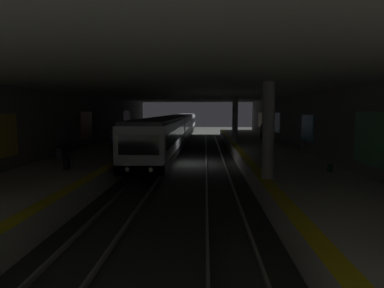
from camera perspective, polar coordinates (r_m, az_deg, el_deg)
name	(u,v)px	position (r m, az deg, el deg)	size (l,w,h in m)	color
ground_plane	(188,164)	(27.07, -0.71, -3.36)	(120.00, 120.00, 0.00)	#2D302D
track_left	(215,163)	(27.03, 3.96, -3.21)	(60.00, 1.53, 0.16)	gray
track_right	(161,163)	(27.26, -5.34, -3.15)	(60.00, 1.53, 0.16)	gray
platform_left	(270,158)	(27.44, 13.09, -2.27)	(60.00, 5.30, 1.06)	beige
platform_right	(107,157)	(28.10, -14.18, -2.11)	(60.00, 5.30, 1.06)	beige
wall_left	(308,129)	(27.96, 19.02, 2.40)	(60.00, 0.56, 5.60)	slate
wall_right	(71,129)	(28.89, -19.79, 2.47)	(60.00, 0.56, 5.60)	slate
ceiling_slab	(188,91)	(26.77, -0.73, 8.99)	(60.00, 19.40, 0.40)	#ADAAA3
pillar_near	(268,131)	(16.17, 12.80, 2.24)	(0.56, 0.56, 4.55)	gray
pillar_far	(235,120)	(33.83, 7.31, 4.07)	(0.56, 0.56, 4.55)	gray
metro_train	(178,127)	(44.74, -2.33, 2.83)	(53.31, 2.83, 3.49)	silver
bench_left_mid	(298,145)	(27.18, 17.49, -0.24)	(1.70, 0.47, 0.86)	#262628
bench_left_far	(286,141)	(30.96, 15.60, 0.51)	(1.70, 0.47, 0.86)	#262628
bench_right_near	(64,149)	(25.25, -20.90, -0.79)	(1.70, 0.47, 0.86)	#262628
bench_right_mid	(103,138)	(33.78, -14.83, 0.95)	(1.70, 0.47, 0.86)	#262628
bench_right_far	(110,136)	(35.91, -13.79, 1.25)	(1.70, 0.47, 0.86)	#262628
person_waiting_near	(261,131)	(39.52, 11.65, 2.18)	(0.60, 0.22, 1.60)	black
person_walking_mid	(112,140)	(27.71, -13.34, 0.73)	(0.60, 0.22, 1.63)	#242424
suitcase_rolling	(67,164)	(19.56, -20.49, -3.17)	(0.39, 0.24, 0.93)	black
backpack_on_floor	(330,168)	(19.17, 22.37, -3.77)	(0.30, 0.20, 0.40)	#1E512D
trash_bin	(59,155)	(22.76, -21.59, -1.73)	(0.44, 0.44, 0.85)	#595B5E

